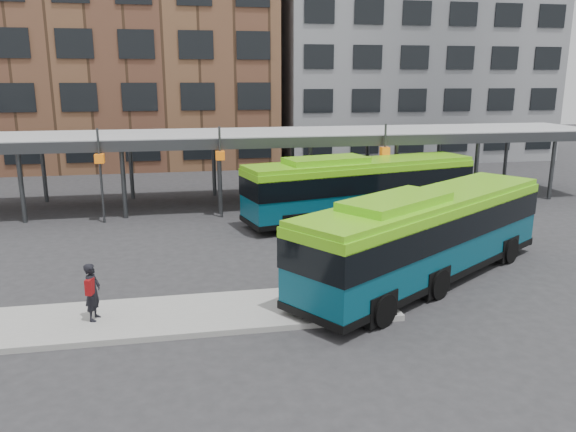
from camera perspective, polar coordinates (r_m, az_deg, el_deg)
The scene contains 9 objects.
ground at distance 21.33m, azimuth 3.38°, elevation -5.97°, with size 120.00×120.00×0.00m, color #28282B.
boarding_island at distance 17.93m, azimuth -11.70°, elevation -9.93°, with size 14.00×3.00×0.18m, color gray.
canopy at distance 32.84m, azimuth -2.18°, elevation 8.08°, with size 40.00×6.53×4.80m.
building_brick at distance 51.80m, azimuth -17.21°, elevation 17.50°, with size 26.00×14.00×22.00m, color brown.
building_grey at distance 55.62m, azimuth 11.81°, elevation 16.49°, with size 24.00×14.00×20.00m, color slate.
bus_front at distance 20.78m, azimuth 13.92°, elevation -1.74°, with size 11.83×9.09×3.43m.
bus_rear at distance 29.14m, azimuth 7.32°, elevation 2.98°, with size 12.62×5.41×3.41m.
pedestrian at distance 17.76m, azimuth -19.23°, elevation -7.25°, with size 0.56×0.72×1.76m.
bike_rack at distance 36.92m, azimuth 18.66°, elevation 2.62°, with size 6.14×1.40×1.08m.
Camera 1 is at (-5.01, -19.42, 7.26)m, focal length 35.00 mm.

